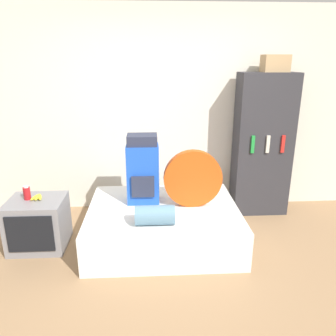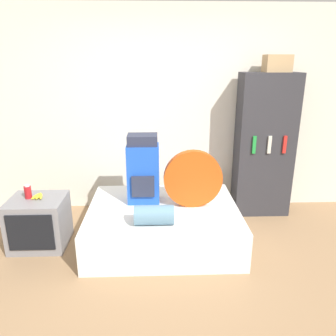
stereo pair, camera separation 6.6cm
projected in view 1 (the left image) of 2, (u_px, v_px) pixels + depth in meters
name	position (u px, v px, depth m)	size (l,w,h in m)	color
ground_plane	(174.00, 288.00, 2.94)	(16.00, 16.00, 0.00)	#997551
wall_back	(164.00, 112.00, 4.24)	(8.00, 0.05, 2.60)	silver
bed	(163.00, 224.00, 3.66)	(1.63, 1.31, 0.41)	white
backpack	(143.00, 170.00, 3.63)	(0.35, 0.29, 0.77)	blue
tent_bag	(193.00, 179.00, 3.53)	(0.63, 0.09, 0.63)	#D14C14
sleeping_roll	(155.00, 215.00, 3.19)	(0.39, 0.19, 0.19)	#5B849E
television	(38.00, 223.00, 3.52)	(0.58, 0.52, 0.54)	gray
canister	(27.00, 193.00, 3.44)	(0.07, 0.07, 0.15)	#B2191E
banana_bunch	(38.00, 197.00, 3.47)	(0.13, 0.17, 0.04)	yellow
bookshelf	(262.00, 146.00, 4.18)	(0.70, 0.37, 1.81)	#2D2D33
cardboard_box	(275.00, 63.00, 3.88)	(0.30, 0.22, 0.20)	tan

